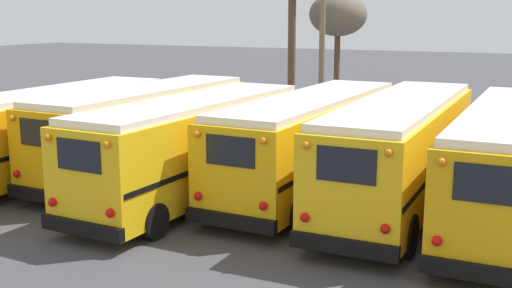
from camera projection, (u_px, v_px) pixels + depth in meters
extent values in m
plane|color=#424247|center=(254.00, 194.00, 20.13)|extent=(160.00, 160.00, 0.00)
cube|color=#E5A00C|center=(48.00, 132.00, 21.89)|extent=(2.61, 10.76, 2.44)
cube|color=white|center=(45.00, 94.00, 21.63)|extent=(2.41, 10.33, 0.20)
cube|color=black|center=(21.00, 135.00, 22.46)|extent=(0.16, 10.52, 0.14)
cube|color=black|center=(77.00, 141.00, 21.40)|extent=(0.16, 10.52, 0.14)
cylinder|color=black|center=(99.00, 139.00, 26.19)|extent=(0.29, 1.02, 1.02)
cylinder|color=black|center=(146.00, 144.00, 25.20)|extent=(0.29, 1.02, 1.02)
cube|color=#E5A00C|center=(146.00, 130.00, 22.11)|extent=(2.86, 9.82, 2.54)
cube|color=white|center=(145.00, 90.00, 21.84)|extent=(2.65, 9.43, 0.20)
cube|color=black|center=(42.00, 196.00, 18.07)|extent=(2.48, 0.31, 0.36)
cube|color=black|center=(38.00, 133.00, 17.73)|extent=(1.34, 0.09, 0.76)
sphere|color=red|center=(17.00, 174.00, 18.37)|extent=(0.22, 0.22, 0.22)
sphere|color=orange|center=(12.00, 118.00, 18.04)|extent=(0.18, 0.18, 0.18)
sphere|color=red|center=(64.00, 182.00, 17.54)|extent=(0.22, 0.22, 0.22)
sphere|color=orange|center=(61.00, 123.00, 17.22)|extent=(0.18, 0.18, 0.18)
cube|color=black|center=(119.00, 132.00, 22.70)|extent=(0.45, 9.52, 0.14)
cube|color=black|center=(176.00, 139.00, 21.59)|extent=(0.45, 9.52, 0.14)
cylinder|color=black|center=(178.00, 141.00, 25.95)|extent=(0.32, 1.00, 0.98)
cylinder|color=black|center=(227.00, 146.00, 24.92)|extent=(0.32, 1.00, 0.98)
cylinder|color=black|center=(47.00, 181.00, 19.75)|extent=(0.32, 1.00, 0.98)
cylinder|color=black|center=(105.00, 190.00, 18.73)|extent=(0.32, 1.00, 0.98)
cube|color=yellow|center=(195.00, 147.00, 19.43)|extent=(3.00, 9.94, 2.53)
cube|color=white|center=(195.00, 102.00, 19.16)|extent=(2.78, 9.54, 0.20)
cube|color=black|center=(82.00, 228.00, 15.38)|extent=(2.49, 0.34, 0.36)
cube|color=black|center=(79.00, 155.00, 15.05)|extent=(1.34, 0.11, 0.76)
sphere|color=red|center=(52.00, 202.00, 15.69)|extent=(0.22, 0.22, 0.22)
sphere|color=orange|center=(48.00, 138.00, 15.37)|extent=(0.18, 0.18, 0.18)
sphere|color=red|center=(110.00, 213.00, 14.85)|extent=(0.22, 0.22, 0.22)
sphere|color=orange|center=(107.00, 145.00, 14.52)|extent=(0.18, 0.18, 0.18)
cube|color=black|center=(163.00, 149.00, 20.04)|extent=(0.59, 9.60, 0.14)
cube|color=black|center=(230.00, 157.00, 18.90)|extent=(0.59, 9.60, 0.14)
cylinder|color=black|center=(225.00, 156.00, 23.30)|extent=(0.33, 0.95, 0.93)
cylinder|color=black|center=(281.00, 163.00, 22.24)|extent=(0.33, 0.95, 0.93)
cylinder|color=black|center=(85.00, 208.00, 17.07)|extent=(0.33, 0.95, 0.93)
cylinder|color=black|center=(154.00, 221.00, 16.02)|extent=(0.33, 0.95, 0.93)
cube|color=#EAAA0F|center=(312.00, 142.00, 20.21)|extent=(2.90, 10.44, 2.50)
cube|color=white|center=(312.00, 99.00, 19.94)|extent=(2.68, 10.02, 0.20)
cube|color=black|center=(230.00, 221.00, 15.89)|extent=(2.52, 0.31, 0.36)
cube|color=black|center=(230.00, 151.00, 15.56)|extent=(1.35, 0.09, 0.75)
sphere|color=red|center=(198.00, 196.00, 16.20)|extent=(0.22, 0.22, 0.22)
sphere|color=orange|center=(197.00, 134.00, 15.88)|extent=(0.18, 0.18, 0.18)
sphere|color=red|center=(263.00, 206.00, 15.36)|extent=(0.22, 0.22, 0.22)
sphere|color=orange|center=(263.00, 141.00, 15.05)|extent=(0.18, 0.18, 0.18)
cube|color=black|center=(276.00, 144.00, 20.81)|extent=(0.45, 10.13, 0.14)
cube|color=black|center=(349.00, 151.00, 19.69)|extent=(0.45, 10.13, 0.14)
cylinder|color=black|center=(322.00, 150.00, 24.32)|extent=(0.32, 0.99, 0.98)
cylinder|color=black|center=(381.00, 156.00, 23.28)|extent=(0.32, 0.99, 0.98)
cylinder|color=black|center=(218.00, 202.00, 17.58)|extent=(0.32, 0.99, 0.98)
cylinder|color=black|center=(295.00, 214.00, 16.54)|extent=(0.32, 0.99, 0.98)
cube|color=yellow|center=(401.00, 151.00, 18.58)|extent=(2.52, 10.60, 2.58)
cube|color=white|center=(403.00, 103.00, 18.30)|extent=(2.32, 10.18, 0.20)
cube|color=black|center=(343.00, 246.00, 14.08)|extent=(2.48, 0.22, 0.36)
cube|color=black|center=(346.00, 165.00, 13.74)|extent=(1.34, 0.04, 0.78)
sphere|color=red|center=(305.00, 218.00, 14.35)|extent=(0.22, 0.22, 0.22)
sphere|color=orange|center=(306.00, 145.00, 14.02)|extent=(0.18, 0.18, 0.18)
sphere|color=red|center=(385.00, 229.00, 13.59)|extent=(0.22, 0.22, 0.22)
sphere|color=orange|center=(388.00, 153.00, 13.26)|extent=(0.18, 0.18, 0.18)
cube|color=black|center=(360.00, 153.00, 19.14)|extent=(0.11, 10.37, 0.14)
cube|color=black|center=(444.00, 161.00, 18.10)|extent=(0.11, 10.37, 0.14)
cylinder|color=black|center=(393.00, 158.00, 22.82)|extent=(0.29, 1.05, 1.05)
cylinder|color=black|center=(459.00, 164.00, 21.87)|extent=(0.29, 1.05, 1.05)
cylinder|color=black|center=(316.00, 222.00, 15.75)|extent=(0.29, 1.05, 1.05)
cylinder|color=black|center=(408.00, 236.00, 14.80)|extent=(0.29, 1.05, 1.05)
cube|color=#E5A00C|center=(508.00, 163.00, 17.22)|extent=(2.49, 10.64, 2.57)
cube|color=white|center=(512.00, 112.00, 16.94)|extent=(2.30, 10.22, 0.20)
cube|color=black|center=(481.00, 273.00, 12.72)|extent=(2.42, 0.23, 0.36)
cube|color=black|center=(488.00, 184.00, 12.37)|extent=(1.31, 0.04, 0.77)
sphere|color=red|center=(437.00, 241.00, 12.98)|extent=(0.22, 0.22, 0.22)
sphere|color=orange|center=(442.00, 162.00, 12.65)|extent=(0.18, 0.18, 0.18)
cube|color=black|center=(461.00, 165.00, 17.77)|extent=(0.14, 10.40, 0.14)
cylinder|color=black|center=(480.00, 168.00, 21.46)|extent=(0.29, 0.95, 0.95)
cylinder|color=black|center=(437.00, 245.00, 14.38)|extent=(0.29, 0.95, 0.95)
cylinder|color=#75604C|center=(322.00, 40.00, 30.85)|extent=(0.28, 0.28, 8.64)
cylinder|color=brown|center=(337.00, 70.00, 37.87)|extent=(0.34, 0.34, 4.58)
ellipsoid|color=#6B6051|center=(338.00, 14.00, 37.23)|extent=(3.37, 3.37, 2.53)
cylinder|color=brown|center=(292.00, 54.00, 34.98)|extent=(0.42, 0.42, 6.80)
cylinder|color=#939399|center=(108.00, 115.00, 31.15)|extent=(0.06, 0.06, 1.40)
cylinder|color=#939399|center=(151.00, 119.00, 30.11)|extent=(0.06, 0.06, 1.40)
cylinder|color=#939399|center=(197.00, 123.00, 29.08)|extent=(0.06, 0.06, 1.40)
cylinder|color=#939399|center=(247.00, 127.00, 28.04)|extent=(0.06, 0.06, 1.40)
cylinder|color=#939399|center=(301.00, 131.00, 27.00)|extent=(0.06, 0.06, 1.40)
cylinder|color=#939399|center=(359.00, 136.00, 25.96)|extent=(0.06, 0.06, 1.40)
cylinder|color=#939399|center=(422.00, 141.00, 24.92)|extent=(0.06, 0.06, 1.40)
cylinder|color=#939399|center=(490.00, 146.00, 23.88)|extent=(0.06, 0.06, 1.40)
cylinder|color=#939399|center=(330.00, 117.00, 26.34)|extent=(22.62, 0.04, 0.04)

